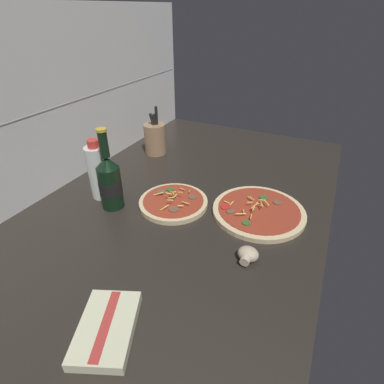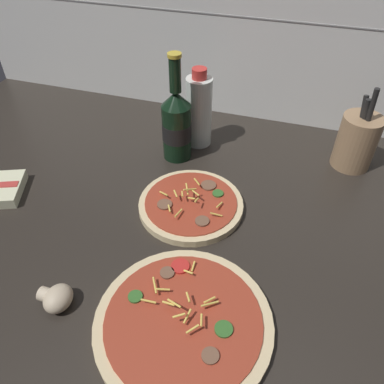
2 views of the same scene
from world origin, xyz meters
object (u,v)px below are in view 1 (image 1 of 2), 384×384
Objects in this scene: pizza_near at (258,211)px; utensil_crock at (155,138)px; dish_towel at (107,328)px; beer_bottle at (110,181)px; pizza_far at (173,202)px; oil_bottle at (98,172)px; mushroom_left at (248,255)px.

utensil_crock reaches higher than pizza_near.
dish_towel is (-78.57, -36.85, -5.65)cm from utensil_crock.
utensil_crock is at bearing 64.48° from pizza_near.
dish_towel is (-36.59, -27.35, -8.07)cm from beer_bottle.
pizza_near is at bearing -115.52° from utensil_crock.
dish_towel is at bearing -154.87° from utensil_crock.
pizza_far is 21.35cm from beer_bottle.
beer_bottle is at bearing 117.88° from pizza_far.
beer_bottle reaches higher than utensil_crock.
pizza_near is 53.74cm from oil_bottle.
oil_bottle reaches higher than pizza_near.
mushroom_left is at bearing -96.07° from beer_bottle.
beer_bottle is at bearing -114.27° from oil_bottle.
pizza_far is at bearing -76.76° from oil_bottle.
utensil_crock is at bearing 12.74° from beer_bottle.
beer_bottle is at bearing -167.26° from utensil_crock.
oil_bottle is at bearing 104.28° from pizza_near.
oil_bottle is at bearing -176.95° from utensil_crock.
mushroom_left is (-4.98, -46.83, -7.37)cm from beer_bottle.
oil_bottle is at bearing 81.27° from mushroom_left.
pizza_far is 3.93× the size of mushroom_left.
utensil_crock reaches higher than oil_bottle.
pizza_far is 1.08× the size of utensil_crock.
beer_bottle is 46.40cm from dish_towel.
beer_bottle is 43.10cm from utensil_crock.
pizza_far is 26.86cm from oil_bottle.
utensil_crock is at bearing 25.13° from dish_towel.
beer_bottle is (-9.19, 17.37, 8.33)cm from pizza_far.
mushroom_left is at bearing -172.41° from pizza_near.
dish_towel is (-53.03, 16.63, 0.32)cm from pizza_near.
dish_towel is (-45.79, -9.98, 0.26)cm from pizza_far.
beer_bottle is 8.16cm from oil_bottle.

